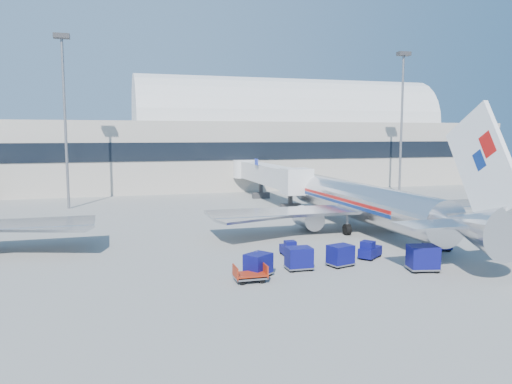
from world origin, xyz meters
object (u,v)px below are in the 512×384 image
object	(u,v)px
cart_train_c	(258,264)
jetbridge_near	(265,174)
barrier_far	(503,224)
tug_left	(289,249)
barrier_mid	(477,226)
cart_train_a	(340,255)
airliner_main	(366,203)
cart_solo_far	(498,242)
mast_west	(64,96)
barrier_near	(449,228)
tug_right	(436,243)
tug_lead	(369,250)
cart_open_red	(250,276)
mast_east	(402,103)
cart_train_b	(299,258)
cart_solo_near	(423,258)

from	to	relation	value
cart_train_c	jetbridge_near	bearing A→B (deg)	36.82
barrier_far	cart_train_c	bearing A→B (deg)	-161.80
tug_left	jetbridge_near	bearing A→B (deg)	-11.25
barrier_mid	cart_train_a	distance (m)	21.58
airliner_main	cart_solo_far	distance (m)	12.77
mast_west	cart_train_a	world-z (taller)	mast_west
barrier_near	tug_left	size ratio (longest dim) A/B	1.45
jetbridge_near	mast_west	bearing A→B (deg)	-178.32
mast_west	tug_right	distance (m)	48.96
cart_solo_far	tug_lead	bearing A→B (deg)	-166.44
barrier_near	cart_solo_far	size ratio (longest dim) A/B	1.47
cart_solo_far	barrier_near	bearing A→B (deg)	97.70
tug_right	cart_train_c	bearing A→B (deg)	-161.21
barrier_mid	cart_train_c	size ratio (longest dim) A/B	1.30
airliner_main	cart_open_red	bearing A→B (deg)	-140.01
tug_left	tug_right	bearing A→B (deg)	-95.15
cart_train_a	mast_west	bearing A→B (deg)	104.83
cart_train_a	barrier_near	bearing A→B (deg)	12.90
mast_east	barrier_near	xyz separation A→B (m)	(-12.00, -28.00, -14.34)
mast_west	cart_train_b	xyz separation A→B (m)	(18.30, -36.95, -13.90)
mast_east	tug_right	bearing A→B (deg)	-117.99
barrier_far	airliner_main	bearing A→B (deg)	170.26
mast_east	cart_open_red	world-z (taller)	mast_east
mast_east	tug_right	distance (m)	41.70
barrier_far	tug_left	distance (m)	26.02
airliner_main	cart_train_c	bearing A→B (deg)	-140.81
mast_east	cart_solo_far	bearing A→B (deg)	-110.45
cart_solo_near	cart_train_b	bearing A→B (deg)	174.19
cart_train_b	tug_right	bearing A→B (deg)	11.22
cart_solo_near	cart_train_a	bearing A→B (deg)	163.05
barrier_far	mast_west	bearing A→B (deg)	147.88
mast_east	barrier_far	size ratio (longest dim) A/B	7.53
cart_train_c	mast_west	bearing A→B (deg)	76.60
cart_solo_far	cart_train_c	bearing A→B (deg)	-157.98
mast_east	barrier_mid	distance (m)	32.64
tug_left	barrier_far	bearing A→B (deg)	-76.26
cart_open_red	cart_train_c	bearing A→B (deg)	52.02
jetbridge_near	cart_train_b	world-z (taller)	jetbridge_near
tug_right	cart_solo_near	bearing A→B (deg)	-125.30
barrier_mid	jetbridge_near	bearing A→B (deg)	115.44
cart_open_red	barrier_mid	bearing A→B (deg)	22.25
jetbridge_near	barrier_mid	bearing A→B (deg)	-64.56
barrier_near	cart_train_b	xyz separation A→B (m)	(-19.70, -8.95, 0.44)
mast_west	cart_open_red	xyz separation A→B (m)	(14.13, -38.81, -14.38)
cart_solo_near	cart_open_red	xyz separation A→B (m)	(-12.59, 0.97, -0.58)
tug_lead	tug_right	bearing A→B (deg)	-31.50
jetbridge_near	cart_solo_near	bearing A→B (deg)	-91.24
cart_solo_far	mast_west	bearing A→B (deg)	153.32
airliner_main	cart_train_c	size ratio (longest dim) A/B	16.14
barrier_mid	cart_train_a	size ratio (longest dim) A/B	1.41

